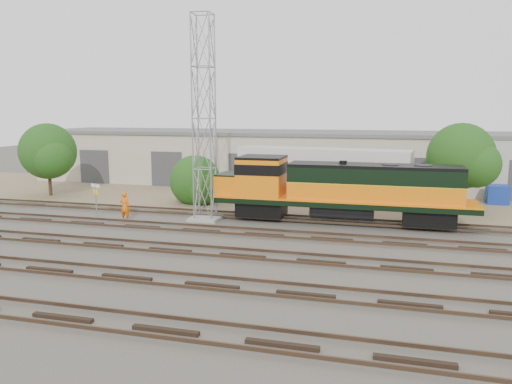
% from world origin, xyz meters
% --- Properties ---
extents(ground, '(140.00, 140.00, 0.00)m').
position_xyz_m(ground, '(0.00, 0.00, 0.00)').
color(ground, '#47423A').
rests_on(ground, ground).
extents(dirt_strip, '(80.00, 16.00, 0.02)m').
position_xyz_m(dirt_strip, '(0.00, 15.00, 0.01)').
color(dirt_strip, '#726047').
rests_on(dirt_strip, ground).
extents(tracks, '(80.00, 20.40, 0.28)m').
position_xyz_m(tracks, '(0.00, -3.00, 0.08)').
color(tracks, black).
rests_on(tracks, ground).
extents(warehouse, '(58.40, 10.40, 5.30)m').
position_xyz_m(warehouse, '(0.04, 22.98, 2.65)').
color(warehouse, '#BDB39D').
rests_on(warehouse, ground).
extents(locomotive, '(16.83, 2.95, 4.05)m').
position_xyz_m(locomotive, '(3.81, 6.00, 2.33)').
color(locomotive, black).
rests_on(locomotive, tracks).
extents(signal_tower, '(1.99, 1.99, 13.50)m').
position_xyz_m(signal_tower, '(-4.94, 4.75, 6.59)').
color(signal_tower, gray).
rests_on(signal_tower, ground).
extents(sign_post, '(0.90, 0.42, 2.35)m').
position_xyz_m(sign_post, '(-12.70, 3.73, 1.64)').
color(sign_post, gray).
rests_on(sign_post, ground).
extents(worker, '(0.73, 0.48, 2.00)m').
position_xyz_m(worker, '(-10.01, 2.95, 1.00)').
color(worker, orange).
rests_on(worker, ground).
extents(semi_trailer, '(14.30, 4.79, 4.32)m').
position_xyz_m(semi_trailer, '(2.05, 14.00, 2.72)').
color(semi_trailer, silver).
rests_on(semi_trailer, ground).
extents(dumpster_blue, '(1.60, 1.50, 1.50)m').
position_xyz_m(dumpster_blue, '(15.39, 16.32, 0.75)').
color(dumpster_blue, navy).
rests_on(dumpster_blue, ground).
extents(tree_west, '(5.05, 4.81, 6.29)m').
position_xyz_m(tree_west, '(-21.29, 10.20, 3.76)').
color(tree_west, '#382619').
rests_on(tree_west, ground).
extents(tree_mid, '(4.30, 4.09, 4.09)m').
position_xyz_m(tree_mid, '(-7.77, 10.32, 1.70)').
color(tree_mid, '#382619').
rests_on(tree_mid, ground).
extents(tree_east, '(5.05, 4.81, 6.49)m').
position_xyz_m(tree_east, '(12.22, 12.10, 3.96)').
color(tree_east, '#382619').
rests_on(tree_east, ground).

